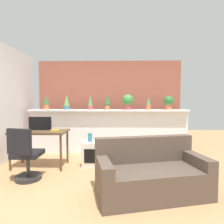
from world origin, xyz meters
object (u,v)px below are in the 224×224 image
(vase_on_shelf, at_px, (90,137))
(couch, at_px, (150,174))
(potted_plant_0, at_px, (46,102))
(office_chair, at_px, (26,158))
(potted_plant_4, at_px, (128,101))
(desk, at_px, (40,135))
(potted_plant_6, at_px, (168,102))
(side_cube_shelf, at_px, (92,153))
(book_on_desk, at_px, (55,131))
(potted_plant_1, at_px, (67,103))
(tv_monitor, at_px, (40,123))
(potted_plant_5, at_px, (148,104))
(potted_plant_3, at_px, (107,102))
(potted_plant_2, at_px, (90,102))

(vase_on_shelf, distance_m, couch, 1.64)
(potted_plant_0, xyz_separation_m, office_chair, (0.29, -1.79, -0.94))
(vase_on_shelf, bearing_deg, potted_plant_4, 48.51)
(desk, bearing_deg, potted_plant_6, 20.85)
(potted_plant_4, xyz_separation_m, vase_on_shelf, (-0.84, -0.95, -0.76))
(side_cube_shelf, distance_m, book_on_desk, 0.91)
(vase_on_shelf, bearing_deg, office_chair, -140.17)
(potted_plant_4, bearing_deg, side_cube_shelf, -129.93)
(potted_plant_1, height_order, book_on_desk, potted_plant_1)
(potted_plant_6, xyz_separation_m, vase_on_shelf, (-1.89, -0.99, -0.75))
(potted_plant_6, distance_m, tv_monitor, 3.14)
(side_cube_shelf, relative_size, vase_on_shelf, 2.75)
(office_chair, xyz_separation_m, book_on_desk, (0.32, 0.60, 0.38))
(couch, bearing_deg, office_chair, 168.88)
(potted_plant_5, bearing_deg, desk, -155.31)
(desk, bearing_deg, potted_plant_4, 29.85)
(potted_plant_3, bearing_deg, tv_monitor, -143.72)
(potted_plant_5, bearing_deg, potted_plant_2, 179.43)
(desk, xyz_separation_m, side_cube_shelf, (1.06, 0.12, -0.42))
(potted_plant_3, xyz_separation_m, potted_plant_4, (0.53, -0.01, 0.02))
(tv_monitor, bearing_deg, side_cube_shelf, 1.86)
(potted_plant_4, height_order, couch, potted_plant_4)
(potted_plant_2, bearing_deg, potted_plant_6, -0.23)
(potted_plant_1, bearing_deg, side_cube_shelf, -50.87)
(book_on_desk, bearing_deg, potted_plant_1, 93.41)
(potted_plant_0, bearing_deg, potted_plant_4, -0.49)
(potted_plant_0, xyz_separation_m, potted_plant_2, (1.15, 0.03, -0.01))
(book_on_desk, bearing_deg, potted_plant_3, 50.24)
(potted_plant_0, height_order, vase_on_shelf, potted_plant_0)
(desk, height_order, book_on_desk, book_on_desk)
(desk, xyz_separation_m, tv_monitor, (-0.02, 0.08, 0.22))
(potted_plant_0, height_order, potted_plant_3, potted_plant_3)
(desk, height_order, side_cube_shelf, desk)
(office_chair, bearing_deg, side_cube_shelf, 38.58)
(potted_plant_6, bearing_deg, potted_plant_4, -177.81)
(desk, relative_size, book_on_desk, 6.38)
(office_chair, bearing_deg, potted_plant_1, 82.14)
(potted_plant_4, xyz_separation_m, couch, (0.21, -2.17, -1.07))
(potted_plant_2, distance_m, book_on_desk, 1.44)
(potted_plant_2, relative_size, desk, 0.33)
(potted_plant_1, distance_m, potted_plant_2, 0.61)
(potted_plant_2, height_order, desk, potted_plant_2)
(tv_monitor, bearing_deg, potted_plant_1, 73.18)
(potted_plant_1, height_order, vase_on_shelf, potted_plant_1)
(office_chair, bearing_deg, vase_on_shelf, 39.83)
(vase_on_shelf, bearing_deg, potted_plant_6, 27.69)
(couch, bearing_deg, potted_plant_3, 108.69)
(potted_plant_3, relative_size, potted_plant_5, 1.40)
(potted_plant_0, bearing_deg, tv_monitor, -76.93)
(potted_plant_1, bearing_deg, office_chair, -97.86)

